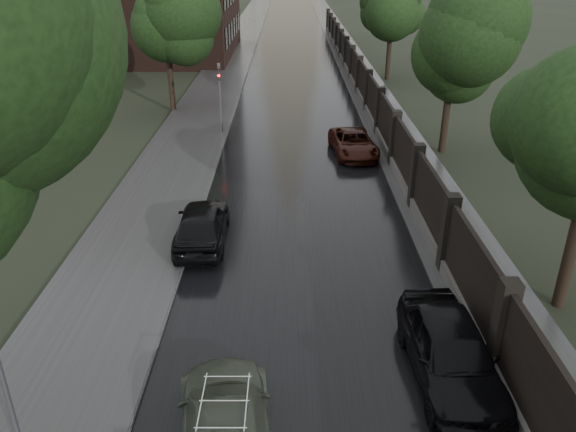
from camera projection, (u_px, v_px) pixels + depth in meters
The scene contains 10 objects.
fence_right at pixel (364, 89), 37.93m from camera, with size 0.45×75.72×2.70m.
tree_left_far at pixel (166, 27), 34.29m from camera, with size 4.25×4.25×7.39m.
tree_right_b at pixel (453, 54), 27.19m from camera, with size 4.08×4.08×7.01m.
tree_right_c at pixel (392, 15), 43.44m from camera, with size 4.08×4.08×7.01m.
lamp_post at pixel (6, 391), 9.67m from camera, with size 0.25×0.12×5.11m.
traffic_light at pixel (220, 93), 31.00m from camera, with size 0.16×0.32×4.00m.
volga_sedan at pixel (226, 428), 11.49m from camera, with size 1.95×4.79×1.39m, color #404739.
hatchback_left at pixel (202, 224), 19.91m from camera, with size 1.75×4.35×1.48m, color black.
car_right_near at pixel (451, 352), 13.52m from camera, with size 1.88×4.68×1.59m, color black.
car_right_far at pixel (353, 143), 28.61m from camera, with size 2.04×4.43×1.23m, color black.
Camera 1 is at (-0.53, -5.93, 9.57)m, focal length 35.00 mm.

